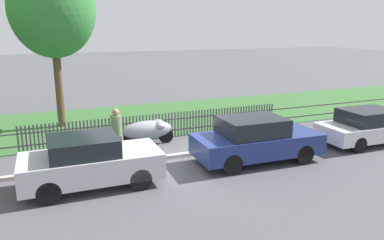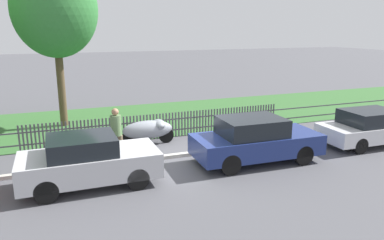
{
  "view_description": "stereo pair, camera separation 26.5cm",
  "coord_description": "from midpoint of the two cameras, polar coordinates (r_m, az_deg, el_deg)",
  "views": [
    {
      "loc": [
        -4.46,
        -11.78,
        4.5
      ],
      "look_at": [
        0.71,
        0.89,
        1.1
      ],
      "focal_mm": 35.0,
      "sensor_mm": 36.0,
      "label": 1
    },
    {
      "loc": [
        -4.21,
        -11.87,
        4.5
      ],
      "look_at": [
        0.71,
        0.89,
        1.1
      ],
      "focal_mm": 35.0,
      "sensor_mm": 36.0,
      "label": 2
    }
  ],
  "objects": [
    {
      "name": "parked_car_black_saloon",
      "position": [
        11.23,
        -15.93,
        -6.05
      ],
      "size": [
        3.94,
        1.82,
        1.5
      ],
      "rotation": [
        0.0,
        0.0,
        -0.01
      ],
      "color": "#BCBCC1",
      "rests_on": "ground"
    },
    {
      "name": "park_fence",
      "position": [
        15.53,
        -5.24,
        -0.91
      ],
      "size": [
        42.05,
        0.05,
        1.06
      ],
      "color": "#4C4C51",
      "rests_on": "ground"
    },
    {
      "name": "pedestrian_near_fence",
      "position": [
        13.04,
        -12.0,
        -1.74
      ],
      "size": [
        0.47,
        0.47,
        1.84
      ],
      "rotation": [
        0.0,
        0.0,
        5.98
      ],
      "color": "#7F6B51",
      "rests_on": "ground"
    },
    {
      "name": "covered_motorcycle",
      "position": [
        14.73,
        -7.15,
        -1.47
      ],
      "size": [
        2.1,
        0.93,
        0.97
      ],
      "rotation": [
        0.0,
        0.0,
        -0.04
      ],
      "color": "black",
      "rests_on": "ground"
    },
    {
      "name": "parked_car_navy_estate",
      "position": [
        12.92,
        9.12,
        -2.93
      ],
      "size": [
        4.4,
        1.94,
        1.56
      ],
      "rotation": [
        0.0,
        0.0,
        -0.03
      ],
      "color": "navy",
      "rests_on": "ground"
    },
    {
      "name": "grass_strip",
      "position": [
        19.01,
        -8.38,
        0.12
      ],
      "size": [
        42.05,
        7.17,
        0.01
      ],
      "primitive_type": "cube",
      "color": "#33602D",
      "rests_on": "ground"
    },
    {
      "name": "ground_plane",
      "position": [
        13.37,
        -1.96,
        -5.71
      ],
      "size": [
        120.0,
        120.0,
        0.0
      ],
      "primitive_type": "plane",
      "color": "#4C4C51"
    },
    {
      "name": "tree_mid_park",
      "position": [
        18.07,
        -20.92,
        15.47
      ],
      "size": [
        3.71,
        3.71,
        7.41
      ],
      "color": "brown",
      "rests_on": "ground"
    },
    {
      "name": "parked_car_red_compact",
      "position": [
        16.33,
        25.14,
        -0.86
      ],
      "size": [
        4.36,
        1.83,
        1.39
      ],
      "rotation": [
        0.0,
        0.0,
        -0.02
      ],
      "color": "silver",
      "rests_on": "ground"
    },
    {
      "name": "kerb_stone",
      "position": [
        13.44,
        -2.11,
        -5.34
      ],
      "size": [
        42.05,
        0.2,
        0.12
      ],
      "primitive_type": "cube",
      "color": "#B2ADA3",
      "rests_on": "ground"
    }
  ]
}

